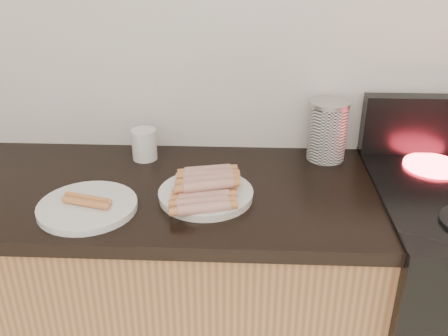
{
  "coord_description": "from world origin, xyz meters",
  "views": [
    {
      "loc": [
        0.01,
        0.38,
        1.61
      ],
      "look_at": [
        -0.05,
        1.62,
        1.0
      ],
      "focal_mm": 40.0,
      "sensor_mm": 36.0,
      "label": 1
    }
  ],
  "objects_px": {
    "side_plate": "(88,207)",
    "canister": "(328,131)",
    "main_plate": "(206,195)",
    "mug": "(144,144)"
  },
  "relations": [
    {
      "from": "side_plate",
      "to": "canister",
      "type": "bearing_deg",
      "value": 27.88
    },
    {
      "from": "side_plate",
      "to": "mug",
      "type": "relative_size",
      "value": 2.65
    },
    {
      "from": "canister",
      "to": "mug",
      "type": "xyz_separation_m",
      "value": [
        -0.61,
        -0.03,
        -0.05
      ]
    },
    {
      "from": "main_plate",
      "to": "side_plate",
      "type": "relative_size",
      "value": 0.98
    },
    {
      "from": "side_plate",
      "to": "mug",
      "type": "distance_m",
      "value": 0.36
    },
    {
      "from": "side_plate",
      "to": "canister",
      "type": "height_order",
      "value": "canister"
    },
    {
      "from": "main_plate",
      "to": "mug",
      "type": "relative_size",
      "value": 2.61
    },
    {
      "from": "main_plate",
      "to": "canister",
      "type": "height_order",
      "value": "canister"
    },
    {
      "from": "mug",
      "to": "side_plate",
      "type": "bearing_deg",
      "value": -105.68
    },
    {
      "from": "main_plate",
      "to": "canister",
      "type": "bearing_deg",
      "value": 37.36
    }
  ]
}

